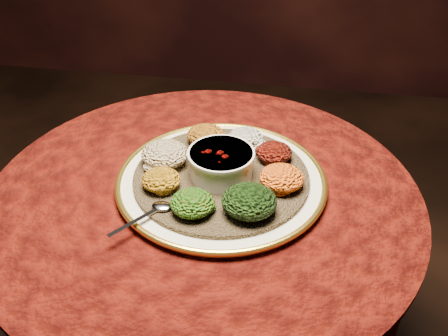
# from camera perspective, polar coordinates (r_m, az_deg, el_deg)

# --- Properties ---
(table) EXTENTS (0.96, 0.96, 0.73)m
(table) POSITION_cam_1_polar(r_m,az_deg,el_deg) (1.23, -2.16, -9.14)
(table) COLOR black
(table) RESTS_ON ground
(platter) EXTENTS (0.58, 0.58, 0.02)m
(platter) POSITION_cam_1_polar(r_m,az_deg,el_deg) (1.11, -0.32, -1.44)
(platter) COLOR silver
(platter) RESTS_ON table
(injera) EXTENTS (0.48, 0.48, 0.01)m
(injera) POSITION_cam_1_polar(r_m,az_deg,el_deg) (1.11, -0.32, -1.00)
(injera) COLOR brown
(injera) RESTS_ON platter
(stew_bowl) EXTENTS (0.15, 0.15, 0.06)m
(stew_bowl) POSITION_cam_1_polar(r_m,az_deg,el_deg) (1.08, -0.32, 0.70)
(stew_bowl) COLOR silver
(stew_bowl) RESTS_ON injera
(spoon) EXTENTS (0.10, 0.12, 0.01)m
(spoon) POSITION_cam_1_polar(r_m,az_deg,el_deg) (1.02, -7.62, -4.62)
(spoon) COLOR silver
(spoon) RESTS_ON injera
(portion_ayib) EXTENTS (0.08, 0.08, 0.04)m
(portion_ayib) POSITION_cam_1_polar(r_m,az_deg,el_deg) (1.19, 2.48, 3.50)
(portion_ayib) COLOR beige
(portion_ayib) RESTS_ON injera
(portion_kitfo) EXTENTS (0.08, 0.08, 0.04)m
(portion_kitfo) POSITION_cam_1_polar(r_m,az_deg,el_deg) (1.15, 5.75, 1.80)
(portion_kitfo) COLOR black
(portion_kitfo) RESTS_ON injera
(portion_tikil) EXTENTS (0.10, 0.09, 0.05)m
(portion_tikil) POSITION_cam_1_polar(r_m,az_deg,el_deg) (1.07, 6.61, -1.12)
(portion_tikil) COLOR #C18310
(portion_tikil) RESTS_ON injera
(portion_gomen) EXTENTS (0.11, 0.11, 0.05)m
(portion_gomen) POSITION_cam_1_polar(r_m,az_deg,el_deg) (0.99, 2.90, -3.81)
(portion_gomen) COLOR black
(portion_gomen) RESTS_ON injera
(portion_mixveg) EXTENTS (0.09, 0.09, 0.04)m
(portion_mixveg) POSITION_cam_1_polar(r_m,az_deg,el_deg) (1.00, -3.62, -4.02)
(portion_mixveg) COLOR #962309
(portion_mixveg) RESTS_ON injera
(portion_kik) EXTENTS (0.08, 0.08, 0.04)m
(portion_kik) POSITION_cam_1_polar(r_m,az_deg,el_deg) (1.07, -7.21, -1.35)
(portion_kik) COLOR #B87310
(portion_kik) RESTS_ON injera
(portion_timatim) EXTENTS (0.11, 0.10, 0.05)m
(portion_timatim) POSITION_cam_1_polar(r_m,az_deg,el_deg) (1.13, -6.78, 1.59)
(portion_timatim) COLOR maroon
(portion_timatim) RESTS_ON injera
(portion_shiro) EXTENTS (0.09, 0.09, 0.04)m
(portion_shiro) POSITION_cam_1_polar(r_m,az_deg,el_deg) (1.20, -2.10, 3.77)
(portion_shiro) COLOR #A35C13
(portion_shiro) RESTS_ON injera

